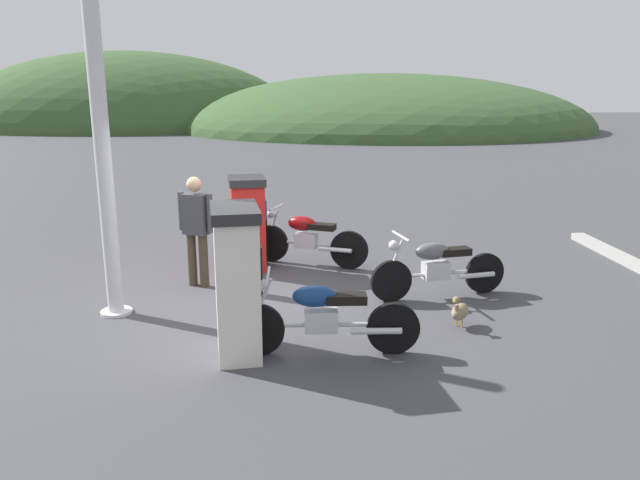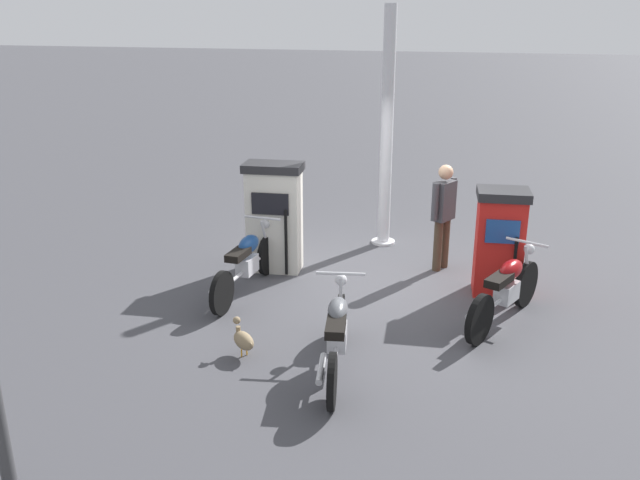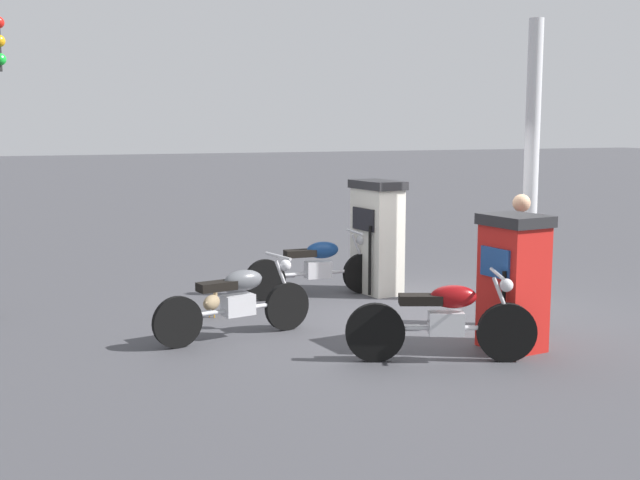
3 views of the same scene
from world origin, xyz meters
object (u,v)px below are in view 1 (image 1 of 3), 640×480
(motorcycle_near_pump, at_px, (323,316))
(motorcycle_far_pump, at_px, (307,238))
(wandering_duck, at_px, (460,311))
(fuel_pump_near, at_px, (237,281))
(attendant_person, at_px, (196,225))
(motorcycle_extra, at_px, (437,267))
(canopy_support_pole, at_px, (104,171))
(fuel_pump_far, at_px, (248,223))

(motorcycle_near_pump, xyz_separation_m, motorcycle_far_pump, (0.04, 3.48, 0.00))
(motorcycle_far_pump, distance_m, wandering_duck, 3.31)
(fuel_pump_near, height_order, motorcycle_near_pump, fuel_pump_near)
(fuel_pump_near, xyz_separation_m, motorcycle_far_pump, (0.95, 3.38, -0.39))
(attendant_person, bearing_deg, motorcycle_far_pump, 30.26)
(motorcycle_extra, bearing_deg, fuel_pump_near, -148.09)
(motorcycle_extra, bearing_deg, canopy_support_pole, -176.17)
(fuel_pump_near, bearing_deg, motorcycle_near_pump, -5.95)
(wandering_duck, bearing_deg, motorcycle_far_pump, 120.84)
(fuel_pump_near, xyz_separation_m, canopy_support_pole, (-1.65, 1.36, 1.01))
(motorcycle_far_pump, relative_size, attendant_person, 1.15)
(fuel_pump_near, relative_size, motorcycle_far_pump, 0.89)
(fuel_pump_far, xyz_separation_m, canopy_support_pole, (-1.65, -1.90, 1.09))
(canopy_support_pole, bearing_deg, wandering_duck, -10.66)
(motorcycle_near_pump, xyz_separation_m, wandering_duck, (1.73, 0.65, -0.24))
(fuel_pump_far, distance_m, wandering_duck, 3.82)
(motorcycle_near_pump, bearing_deg, attendant_person, 122.86)
(fuel_pump_far, relative_size, motorcycle_extra, 0.75)
(wandering_duck, relative_size, canopy_support_pole, 0.11)
(fuel_pump_far, bearing_deg, motorcycle_extra, -31.33)
(fuel_pump_far, bearing_deg, fuel_pump_near, -90.01)
(canopy_support_pole, bearing_deg, fuel_pump_near, -39.45)
(attendant_person, distance_m, canopy_support_pole, 1.69)
(attendant_person, relative_size, canopy_support_pole, 0.42)
(fuel_pump_near, relative_size, attendant_person, 1.02)
(wandering_duck, bearing_deg, motorcycle_near_pump, -159.49)
(motorcycle_extra, distance_m, canopy_support_pole, 4.53)
(motorcycle_near_pump, relative_size, motorcycle_far_pump, 1.11)
(motorcycle_near_pump, height_order, motorcycle_far_pump, motorcycle_far_pump)
(fuel_pump_far, relative_size, attendant_person, 0.92)
(fuel_pump_near, height_order, motorcycle_far_pump, fuel_pump_near)
(motorcycle_far_pump, relative_size, canopy_support_pole, 0.48)
(motorcycle_near_pump, distance_m, wandering_duck, 1.86)
(motorcycle_extra, xyz_separation_m, canopy_support_pole, (-4.30, -0.29, 1.40))
(attendant_person, height_order, canopy_support_pole, canopy_support_pole)
(motorcycle_far_pump, xyz_separation_m, attendant_person, (-1.66, -0.97, 0.48))
(fuel_pump_near, xyz_separation_m, attendant_person, (-0.71, 2.42, 0.09))
(canopy_support_pole, bearing_deg, motorcycle_far_pump, 37.92)
(motorcycle_near_pump, bearing_deg, fuel_pump_far, 105.23)
(motorcycle_near_pump, distance_m, motorcycle_extra, 2.46)
(fuel_pump_near, bearing_deg, fuel_pump_far, 89.99)
(motorcycle_near_pump, xyz_separation_m, attendant_person, (-1.62, 2.51, 0.48))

